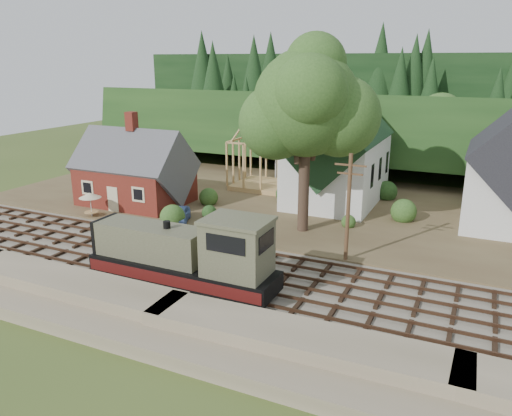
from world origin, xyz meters
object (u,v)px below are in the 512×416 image
at_px(locomotive, 188,256).
at_px(car_green, 96,185).
at_px(car_blue, 180,215).
at_px(patio_set, 90,196).

relative_size(locomotive, car_green, 3.52).
xyz_separation_m(locomotive, car_green, (-22.05, 15.95, -1.31)).
bearing_deg(car_blue, patio_set, 169.55).
bearing_deg(locomotive, patio_set, 151.83).
relative_size(locomotive, car_blue, 3.21).
distance_m(locomotive, car_blue, 12.98).
bearing_deg(patio_set, car_green, 129.63).
bearing_deg(car_blue, car_green, 135.47).
height_order(car_green, patio_set, patio_set).
relative_size(locomotive, patio_set, 5.65).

